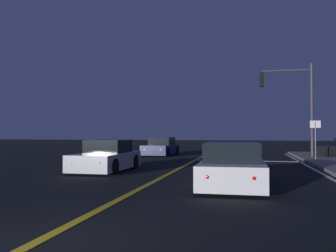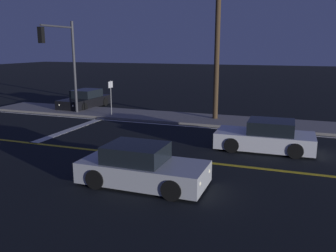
{
  "view_description": "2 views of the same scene",
  "coord_description": "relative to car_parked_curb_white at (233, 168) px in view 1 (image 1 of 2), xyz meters",
  "views": [
    {
      "loc": [
        3.06,
        -4.57,
        1.62
      ],
      "look_at": [
        -0.96,
        13.44,
        2.01
      ],
      "focal_mm": 37.93,
      "sensor_mm": 36.0,
      "label": 1
    },
    {
      "loc": [
        -12.96,
        5.34,
        4.42
      ],
      "look_at": [
        -1.63,
        9.43,
        1.74
      ],
      "focal_mm": 37.89,
      "sensor_mm": 36.0,
      "label": 2
    }
  ],
  "objects": [
    {
      "name": "lane_line_center",
      "position": [
        -2.63,
        2.75,
        -0.58
      ],
      "size": [
        0.2,
        31.13,
        0.01
      ],
      "primitive_type": "cube",
      "color": "gold",
      "rests_on": "ground"
    },
    {
      "name": "street_sign_corner",
      "position": [
        4.12,
        9.9,
        1.02
      ],
      "size": [
        0.56,
        0.06,
        2.38
      ],
      "color": "slate",
      "rests_on": "ground"
    },
    {
      "name": "car_parked_curb_white",
      "position": [
        0.0,
        0.0,
        0.0
      ],
      "size": [
        2.0,
        4.24,
        1.34
      ],
      "rotation": [
        0.0,
        0.0,
        0.01
      ],
      "color": "silver",
      "rests_on": "ground"
    },
    {
      "name": "car_distant_tail_silver",
      "position": [
        -5.52,
        3.49,
        -0.0
      ],
      "size": [
        1.93,
        4.21,
        1.34
      ],
      "rotation": [
        0.0,
        0.0,
        3.14
      ],
      "color": "#B2B5BA",
      "rests_on": "ground"
    },
    {
      "name": "lane_line_edge_right",
      "position": [
        3.37,
        2.75,
        -0.58
      ],
      "size": [
        0.16,
        31.13,
        0.01
      ],
      "primitive_type": "cube",
      "color": "silver",
      "rests_on": "ground"
    },
    {
      "name": "stop_bar",
      "position": [
        0.5,
        10.4,
        -0.58
      ],
      "size": [
        6.25,
        0.5,
        0.01
      ],
      "primitive_type": "cube",
      "color": "silver",
      "rests_on": "ground"
    },
    {
      "name": "car_side_waiting_navy",
      "position": [
        -5.8,
        14.61,
        0.0
      ],
      "size": [
        2.07,
        4.36,
        1.34
      ],
      "rotation": [
        0.0,
        0.0,
        3.11
      ],
      "color": "navy",
      "rests_on": "ground"
    },
    {
      "name": "ground_plane",
      "position": [
        -2.63,
        -6.41,
        -0.58
      ],
      "size": [
        160.0,
        160.0,
        0.0
      ],
      "primitive_type": "plane",
      "color": "black"
    },
    {
      "name": "traffic_signal_near_right",
      "position": [
        3.32,
        12.7,
        3.4
      ],
      "size": [
        3.26,
        0.28,
        6.05
      ],
      "rotation": [
        0.0,
        0.0,
        3.14
      ],
      "color": "#38383D",
      "rests_on": "ground"
    }
  ]
}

